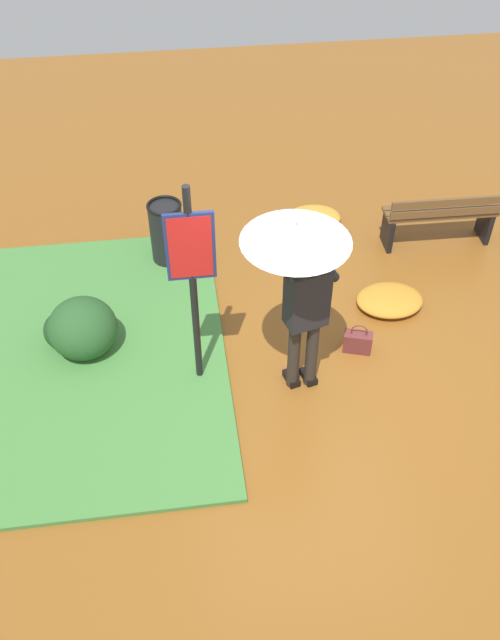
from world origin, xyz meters
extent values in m
plane|color=brown|center=(0.00, 0.00, 0.00)|extent=(18.00, 18.00, 0.00)
cylinder|color=#2D2823|center=(0.05, -0.12, 0.43)|extent=(0.12, 0.12, 0.86)
cylinder|color=#2D2823|center=(0.23, -0.12, 0.43)|extent=(0.12, 0.12, 0.86)
cube|color=black|center=(0.05, -0.16, 0.04)|extent=(0.16, 0.24, 0.08)
cube|color=black|center=(0.23, -0.16, 0.04)|extent=(0.16, 0.24, 0.08)
cube|color=#232328|center=(0.14, -0.12, 1.18)|extent=(0.43, 0.33, 0.64)
sphere|color=#8C664C|center=(0.14, -0.12, 1.64)|extent=(0.20, 0.20, 0.20)
ellipsoid|color=black|center=(0.14, -0.12, 1.67)|extent=(0.20, 0.20, 0.15)
cylinder|color=#232328|center=(-0.08, -0.15, 1.39)|extent=(0.18, 0.13, 0.18)
cylinder|color=#232328|center=(-0.04, -0.16, 1.48)|extent=(0.24, 0.11, 0.33)
cube|color=black|center=(0.05, -0.14, 1.62)|extent=(0.07, 0.03, 0.14)
cylinder|color=#232328|center=(0.30, -0.12, 1.42)|extent=(0.11, 0.10, 0.09)
cylinder|color=#232328|center=(0.29, -0.11, 1.51)|extent=(0.10, 0.09, 0.23)
cylinder|color=#A5A5AD|center=(0.28, -0.10, 1.83)|extent=(0.02, 0.02, 0.41)
cone|color=silver|center=(0.28, -0.10, 1.92)|extent=(0.96, 0.96, 0.16)
sphere|color=#A5A5AD|center=(0.28, -0.10, 2.03)|extent=(0.02, 0.02, 0.02)
cylinder|color=black|center=(1.16, -0.34, 1.15)|extent=(0.07, 0.07, 2.30)
cube|color=navy|center=(1.16, -0.33, 1.70)|extent=(0.44, 0.04, 0.70)
cube|color=red|center=(1.16, -0.31, 1.70)|extent=(0.38, 0.01, 0.64)
cube|color=brown|center=(-0.55, -0.50, 0.12)|extent=(0.33, 0.23, 0.24)
torus|color=brown|center=(-0.55, -0.50, 0.28)|extent=(0.17, 0.07, 0.18)
cube|color=black|center=(-2.66, -2.29, 0.22)|extent=(0.07, 0.36, 0.44)
cube|color=black|center=(-1.38, -2.29, 0.22)|extent=(0.07, 0.36, 0.44)
cube|color=brown|center=(-2.02, -2.41, 0.46)|extent=(1.40, 0.13, 0.04)
cube|color=brown|center=(-2.02, -2.29, 0.46)|extent=(1.40, 0.13, 0.04)
cube|color=brown|center=(-2.02, -2.17, 0.46)|extent=(1.40, 0.13, 0.04)
cube|color=brown|center=(-2.02, -2.12, 0.56)|extent=(1.40, 0.07, 0.10)
cube|color=brown|center=(-2.02, -2.12, 0.70)|extent=(1.40, 0.07, 0.10)
cylinder|color=black|center=(1.38, -2.34, 0.40)|extent=(0.40, 0.40, 0.80)
torus|color=black|center=(1.38, -2.34, 0.82)|extent=(0.42, 0.42, 0.04)
ellipsoid|color=#285628|center=(2.33, -0.90, 0.33)|extent=(0.72, 0.72, 0.65)
ellipsoid|color=#1E421E|center=(2.55, -1.01, 0.22)|extent=(0.43, 0.43, 0.43)
ellipsoid|color=#C68428|center=(-1.10, -1.16, 0.08)|extent=(0.77, 0.62, 0.17)
ellipsoid|color=gold|center=(-0.56, -2.90, 0.08)|extent=(0.73, 0.58, 0.16)
camera|label=1|loc=(1.28, 4.44, 5.28)|focal=38.25mm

